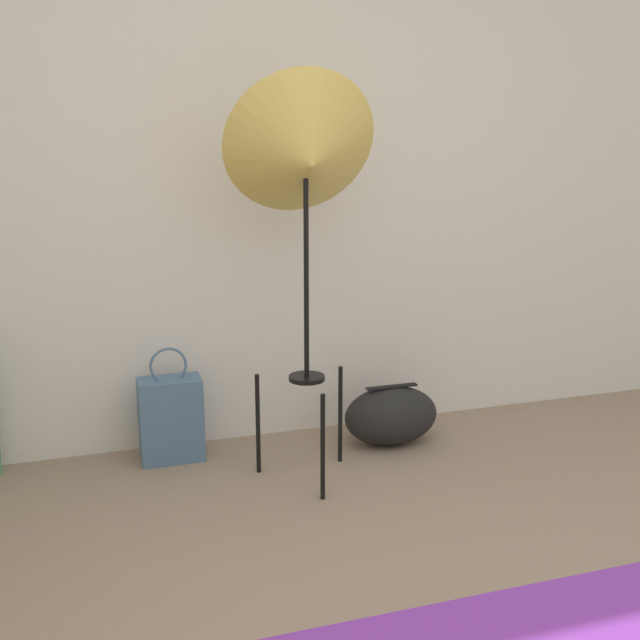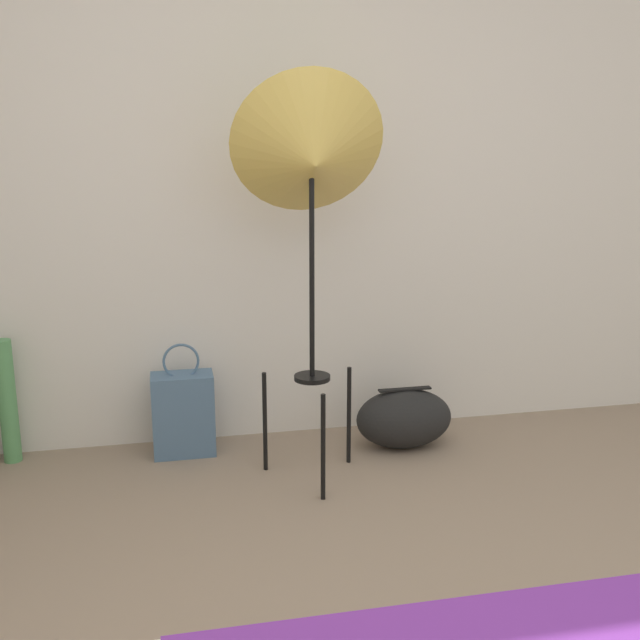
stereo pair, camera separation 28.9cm
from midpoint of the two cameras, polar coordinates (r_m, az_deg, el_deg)
The scene contains 4 objects.
wall_back at distance 3.62m, azimuth -7.31°, elevation 10.94°, with size 8.00×0.05×2.60m.
photo_umbrella at distance 3.07m, azimuth -3.84°, elevation 12.20°, with size 0.65×0.47×1.74m.
tote_bag at distance 3.59m, azimuth -13.59°, elevation -7.35°, with size 0.29×0.16×0.54m.
duffel_bag at distance 3.69m, azimuth 3.19°, elevation -7.32°, with size 0.47×0.29×0.30m.
Camera 1 is at (-0.81, -1.19, 1.45)m, focal length 42.00 mm.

